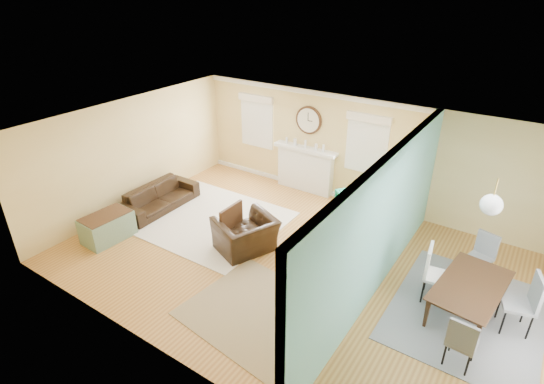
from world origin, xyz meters
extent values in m
plane|color=#A0632B|center=(0.00, 0.00, 0.00)|extent=(9.00, 9.00, 0.00)
cube|color=tan|center=(0.00, 3.00, 1.30)|extent=(9.00, 0.02, 2.60)
cube|color=tan|center=(0.00, -3.00, 1.30)|extent=(9.00, 0.02, 2.60)
cube|color=tan|center=(-4.50, 0.00, 1.30)|extent=(0.02, 6.00, 2.60)
cube|color=white|center=(0.00, 0.00, 2.60)|extent=(9.00, 6.00, 0.02)
cube|color=tan|center=(1.50, 1.40, 1.30)|extent=(0.12, 3.20, 2.60)
cube|color=tan|center=(1.50, -2.50, 1.30)|extent=(0.12, 1.00, 2.60)
cube|color=tan|center=(1.50, -1.10, 2.40)|extent=(0.12, 1.80, 0.40)
cube|color=white|center=(1.43, -0.20, 1.10)|extent=(0.04, 0.12, 2.20)
cube|color=white|center=(1.43, -2.00, 1.10)|extent=(0.04, 0.12, 2.20)
cube|color=white|center=(1.43, -1.10, 2.20)|extent=(0.04, 1.92, 0.12)
cube|color=#72C6C0|center=(1.57, 0.00, 1.30)|extent=(0.02, 6.00, 2.60)
cube|color=white|center=(-1.50, 2.88, 0.55)|extent=(1.50, 0.24, 1.10)
cube|color=white|center=(-1.50, 2.85, 1.13)|extent=(1.70, 0.30, 0.08)
cube|color=black|center=(-1.50, 2.98, 0.50)|extent=(0.85, 0.02, 0.75)
cube|color=gold|center=(-1.50, 2.87, 0.42)|extent=(0.85, 0.02, 0.62)
cylinder|color=#432917|center=(-1.50, 2.97, 1.85)|extent=(0.70, 0.06, 0.70)
cylinder|color=silver|center=(-1.50, 2.94, 1.85)|extent=(0.60, 0.01, 0.60)
cube|color=black|center=(-1.50, 2.93, 1.95)|extent=(0.02, 0.01, 0.20)
cube|color=black|center=(-1.44, 2.93, 1.85)|extent=(0.12, 0.01, 0.02)
cube|color=white|center=(-3.05, 2.98, 1.55)|extent=(0.90, 0.03, 1.30)
cube|color=white|center=(-3.05, 2.95, 1.55)|extent=(1.00, 0.04, 1.40)
cube|color=beige|center=(-3.05, 2.91, 2.18)|extent=(1.05, 0.10, 0.18)
cube|color=white|center=(0.05, 2.98, 1.55)|extent=(0.90, 0.03, 1.30)
cube|color=white|center=(0.05, 2.95, 1.55)|extent=(1.00, 0.04, 1.40)
cube|color=beige|center=(0.05, 2.91, 2.18)|extent=(1.05, 0.10, 0.18)
cylinder|color=gold|center=(3.00, 0.00, 2.45)|extent=(0.02, 0.02, 0.30)
sphere|color=white|center=(3.00, 0.00, 2.20)|extent=(0.30, 0.30, 0.30)
cube|color=beige|center=(-2.55, 0.29, 0.01)|extent=(3.27, 2.84, 0.02)
cube|color=#9D875F|center=(0.24, -1.54, 0.01)|extent=(2.63, 2.24, 0.01)
cube|color=slate|center=(3.03, 0.36, 0.01)|extent=(2.27, 2.83, 0.01)
imported|color=black|center=(-3.87, 0.07, 0.29)|extent=(0.80, 1.99, 0.58)
imported|color=black|center=(-1.10, -0.20, 0.36)|extent=(1.33, 1.40, 0.72)
imported|color=#008155|center=(0.25, 2.18, 0.34)|extent=(1.04, 1.05, 0.69)
cube|color=gray|center=(-3.78, -1.48, 0.28)|extent=(0.67, 1.04, 0.56)
cube|color=#432917|center=(-3.78, -1.48, 0.57)|extent=(0.64, 0.98, 0.02)
cube|color=#9B6B40|center=(1.22, 1.31, 0.40)|extent=(0.52, 1.57, 0.80)
cube|color=#432917|center=(0.95, 0.83, 0.55)|extent=(0.01, 0.42, 0.22)
cube|color=#432917|center=(0.95, 0.83, 0.28)|extent=(0.01, 0.42, 0.22)
cube|color=#432917|center=(0.95, 1.31, 0.55)|extent=(0.01, 0.42, 0.22)
cube|color=#432917|center=(0.95, 1.31, 0.28)|extent=(0.01, 0.42, 0.22)
cube|color=#432917|center=(0.95, 1.78, 0.55)|extent=(0.01, 0.42, 0.22)
cube|color=#432917|center=(0.95, 1.78, 0.28)|extent=(0.01, 0.42, 0.22)
imported|color=black|center=(1.20, 1.31, 1.11)|extent=(0.16, 1.07, 0.62)
cylinder|color=white|center=(1.29, 0.11, 0.23)|extent=(0.31, 0.31, 0.46)
imported|color=#337F33|center=(1.29, 0.11, 0.69)|extent=(0.55, 0.54, 0.46)
imported|color=#432917|center=(3.03, 0.36, 0.29)|extent=(1.11, 1.75, 0.58)
cube|color=slate|center=(2.96, 1.44, 0.43)|extent=(0.49, 0.49, 0.05)
cube|color=slate|center=(2.96, 1.44, 0.66)|extent=(0.40, 0.16, 0.47)
cylinder|color=black|center=(3.16, 1.55, 0.20)|extent=(0.03, 0.03, 0.40)
cylinder|color=black|center=(3.07, 1.24, 0.20)|extent=(0.03, 0.03, 0.40)
cylinder|color=black|center=(2.85, 1.64, 0.20)|extent=(0.03, 0.03, 0.40)
cylinder|color=black|center=(2.76, 1.33, 0.20)|extent=(0.03, 0.03, 0.40)
cube|color=slate|center=(3.13, -0.79, 0.42)|extent=(0.41, 0.41, 0.05)
cube|color=slate|center=(3.13, -0.79, 0.65)|extent=(0.39, 0.08, 0.46)
cylinder|color=black|center=(2.96, -0.94, 0.19)|extent=(0.03, 0.03, 0.39)
cylinder|color=black|center=(2.99, -0.63, 0.19)|extent=(0.03, 0.03, 0.39)
cylinder|color=black|center=(3.28, -0.96, 0.19)|extent=(0.03, 0.03, 0.39)
cylinder|color=black|center=(3.30, -0.65, 0.19)|extent=(0.03, 0.03, 0.39)
cube|color=white|center=(2.48, 0.40, 0.48)|extent=(0.51, 0.51, 0.05)
cube|color=white|center=(2.48, 0.40, 0.75)|extent=(0.11, 0.46, 0.54)
cylinder|color=black|center=(2.27, 0.56, 0.23)|extent=(0.03, 0.03, 0.45)
cylinder|color=black|center=(2.64, 0.61, 0.23)|extent=(0.03, 0.03, 0.45)
cylinder|color=black|center=(2.32, 0.20, 0.23)|extent=(0.03, 0.03, 0.45)
cylinder|color=black|center=(2.69, 0.25, 0.23)|extent=(0.03, 0.03, 0.45)
cube|color=slate|center=(3.68, 0.39, 0.49)|extent=(0.57, 0.57, 0.05)
cube|color=slate|center=(3.68, 0.39, 0.76)|extent=(0.19, 0.45, 0.55)
cylinder|color=black|center=(3.91, 0.27, 0.23)|extent=(0.03, 0.03, 0.46)
cylinder|color=black|center=(3.56, 0.16, 0.23)|extent=(0.03, 0.03, 0.46)
cylinder|color=black|center=(3.80, 0.62, 0.23)|extent=(0.03, 0.03, 0.46)
cylinder|color=black|center=(3.45, 0.51, 0.23)|extent=(0.03, 0.03, 0.46)
camera|label=1|loc=(3.33, -5.88, 4.97)|focal=28.00mm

